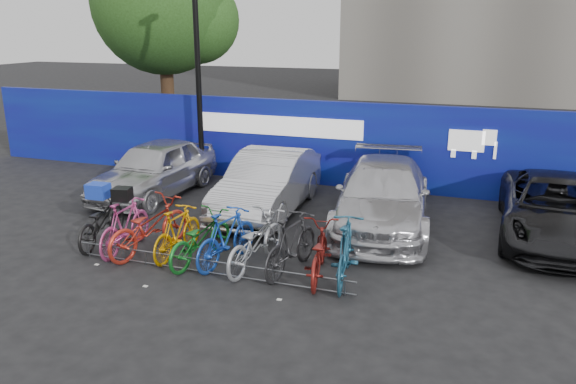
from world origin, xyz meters
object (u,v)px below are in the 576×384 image
at_px(bike_3, 177,232).
at_px(bike_9, 345,251).
at_px(bike_1, 125,226).
at_px(bike_5, 227,237).
at_px(bike_rack, 207,266).
at_px(bike_4, 200,238).
at_px(bike_0, 101,221).
at_px(car_1, 268,183).
at_px(bike_8, 318,252).
at_px(car_2, 383,195).
at_px(bike_6, 255,242).
at_px(bike_2, 149,227).
at_px(car_3, 557,209).
at_px(lamppost, 198,67).
at_px(car_0, 155,168).
at_px(bike_7, 291,244).
at_px(tree, 169,7).

distance_m(bike_3, bike_9, 3.38).
bearing_deg(bike_1, bike_5, 179.29).
bearing_deg(bike_rack, bike_1, 166.45).
xyz_separation_m(bike_4, bike_9, (2.82, 0.08, 0.09)).
bearing_deg(bike_0, bike_5, 168.37).
distance_m(car_1, bike_4, 3.30).
relative_size(bike_rack, bike_5, 3.09).
xyz_separation_m(bike_3, bike_8, (2.89, -0.04, -0.01)).
bearing_deg(bike_0, car_2, -159.83).
xyz_separation_m(bike_rack, bike_3, (-0.93, 0.59, 0.34)).
relative_size(bike_5, bike_6, 0.92).
distance_m(bike_rack, bike_0, 2.89).
bearing_deg(bike_1, bike_6, 179.60).
relative_size(bike_2, bike_3, 1.25).
xyz_separation_m(car_3, bike_8, (-4.24, -3.50, -0.18)).
height_order(lamppost, car_0, lamppost).
bearing_deg(car_2, bike_7, -116.92).
xyz_separation_m(tree, bike_9, (9.23, -10.09, -4.49)).
height_order(bike_4, bike_6, bike_6).
bearing_deg(bike_5, bike_6, -164.71).
height_order(bike_8, bike_9, bike_9).
xyz_separation_m(car_2, bike_6, (-1.84, -3.10, -0.21)).
bearing_deg(bike_rack, car_0, 131.40).
bearing_deg(bike_1, bike_8, 178.42).
relative_size(car_3, bike_7, 2.60).
bearing_deg(bike_rack, bike_0, 166.17).
xyz_separation_m(lamppost, car_1, (2.96, -2.23, -2.53)).
height_order(bike_4, bike_5, bike_5).
height_order(car_0, bike_4, car_0).
relative_size(bike_0, bike_5, 1.05).
bearing_deg(car_3, bike_3, -153.31).
xyz_separation_m(car_0, bike_2, (2.06, -3.53, -0.19)).
distance_m(tree, bike_rack, 13.55).
relative_size(lamppost, car_2, 1.22).
xyz_separation_m(bike_rack, bike_6, (0.72, 0.59, 0.36)).
xyz_separation_m(bike_1, bike_6, (2.79, 0.09, -0.02)).
distance_m(car_0, bike_2, 4.09).
distance_m(bike_7, bike_9, 1.03).
height_order(bike_rack, bike_0, bike_0).
distance_m(tree, bike_7, 13.73).
height_order(bike_2, bike_8, bike_2).
xyz_separation_m(bike_1, bike_9, (4.52, 0.06, 0.04)).
bearing_deg(bike_1, bike_2, -172.63).
height_order(tree, bike_3, tree).
distance_m(bike_4, bike_7, 1.81).
distance_m(bike_0, bike_8, 4.75).
relative_size(bike_2, bike_4, 1.12).
xyz_separation_m(lamppost, bike_rack, (3.20, -6.00, -3.11)).
relative_size(car_0, bike_6, 2.21).
relative_size(car_3, bike_3, 2.89).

